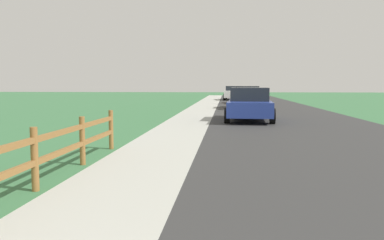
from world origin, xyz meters
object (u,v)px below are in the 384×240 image
parked_car_red (246,94)px  parked_car_beige (246,97)px  parked_car_white (234,93)px  parked_suv_blue (249,104)px

parked_car_red → parked_car_beige: bearing=-93.0°
parked_car_beige → parked_car_white: size_ratio=0.93×
parked_car_red → parked_car_white: size_ratio=0.95×
parked_car_beige → parked_car_red: bearing=87.0°
parked_car_beige → parked_car_red: (0.40, 7.46, -0.01)m
parked_suv_blue → parked_car_red: (0.68, 16.61, 0.02)m
parked_suv_blue → parked_car_red: 16.63m
parked_suv_blue → parked_car_white: size_ratio=0.94×
parked_suv_blue → parked_car_beige: parked_car_beige is taller
parked_car_beige → parked_car_white: bearing=91.9°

